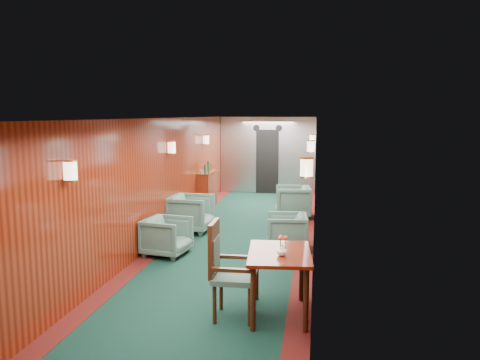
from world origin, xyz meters
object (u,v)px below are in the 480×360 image
at_px(side_chair, 225,266).
at_px(armchair_left_far, 191,213).
at_px(armchair_left_near, 167,236).
at_px(armchair_right_far, 293,202).
at_px(credenza, 207,189).
at_px(dining_table, 279,262).
at_px(armchair_right_near, 287,232).

bearing_deg(side_chair, armchair_left_far, 109.84).
bearing_deg(side_chair, armchair_left_near, 121.96).
xyz_separation_m(armchair_left_near, armchair_right_far, (2.03, 3.46, 0.04)).
relative_size(side_chair, armchair_left_far, 1.39).
distance_m(side_chair, credenza, 6.87).
distance_m(dining_table, armchair_left_near, 3.08).
height_order(armchair_left_near, armchair_left_far, armchair_left_far).
xyz_separation_m(armchair_left_near, armchair_right_near, (2.06, 0.67, -0.00)).
bearing_deg(armchair_left_near, credenza, 13.80).
xyz_separation_m(credenza, armchair_left_near, (0.29, -4.30, -0.15)).
height_order(dining_table, armchair_right_near, dining_table).
xyz_separation_m(dining_table, credenza, (-2.44, 6.47, -0.18)).
bearing_deg(armchair_left_far, armchair_right_far, -46.35).
distance_m(dining_table, armchair_right_near, 2.86).
relative_size(side_chair, armchair_right_near, 1.62).
bearing_deg(armchair_left_far, side_chair, -156.07).
bearing_deg(dining_table, armchair_left_far, 114.31).
bearing_deg(dining_table, armchair_right_near, 86.85).
height_order(side_chair, armchair_left_far, side_chair).
distance_m(armchair_right_near, armchair_right_far, 2.79).
bearing_deg(side_chair, dining_table, 13.46).
relative_size(armchair_left_near, armchair_left_far, 0.86).
distance_m(side_chair, armchair_left_far, 4.33).
xyz_separation_m(dining_table, armchair_right_far, (-0.12, 5.63, -0.30)).
distance_m(armchair_left_far, armchair_right_near, 2.33).
distance_m(dining_table, armchair_left_far, 4.46).
xyz_separation_m(credenza, armchair_left_far, (0.26, -2.59, -0.10)).
bearing_deg(armchair_right_near, armchair_right_far, 176.08).
xyz_separation_m(side_chair, armchair_left_far, (-1.54, 4.04, -0.26)).
bearing_deg(armchair_left_near, side_chair, -137.13).
height_order(credenza, armchair_left_near, credenza).
bearing_deg(armchair_right_near, dining_table, -2.75).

